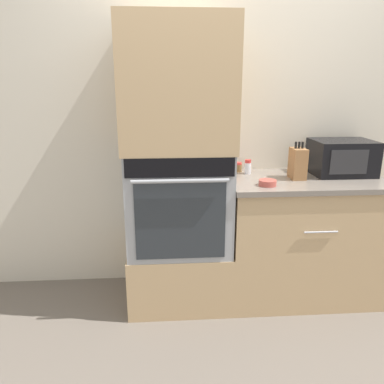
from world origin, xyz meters
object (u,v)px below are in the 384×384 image
at_px(knife_block, 298,163).
at_px(condiment_jar_near, 248,167).
at_px(condiment_jar_mid, 238,167).
at_px(microwave, 342,157).
at_px(wall_oven, 179,199).
at_px(bowl, 268,183).

height_order(knife_block, condiment_jar_near, knife_block).
bearing_deg(condiment_jar_mid, knife_block, -32.23).
bearing_deg(microwave, wall_oven, -175.02).
distance_m(knife_block, condiment_jar_mid, 0.44).
relative_size(microwave, condiment_jar_near, 4.05).
xyz_separation_m(wall_oven, microwave, (1.18, 0.10, 0.25)).
height_order(microwave, condiment_jar_mid, microwave).
xyz_separation_m(microwave, bowl, (-0.61, -0.27, -0.10)).
height_order(bowl, condiment_jar_near, condiment_jar_near).
distance_m(condiment_jar_near, condiment_jar_mid, 0.09).
bearing_deg(microwave, bowl, -156.00).
bearing_deg(condiment_jar_near, knife_block, -27.72).
height_order(wall_oven, bowl, wall_oven).
relative_size(bowl, condiment_jar_mid, 1.61).
xyz_separation_m(wall_oven, bowl, (0.57, -0.17, 0.15)).
bearing_deg(bowl, wall_oven, 163.59).
distance_m(wall_oven, microwave, 1.21).
bearing_deg(knife_block, microwave, 16.03).
height_order(knife_block, condiment_jar_mid, knife_block).
relative_size(condiment_jar_near, condiment_jar_mid, 1.47).
bearing_deg(knife_block, wall_oven, 180.00).
xyz_separation_m(knife_block, condiment_jar_near, (-0.31, 0.16, -0.06)).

